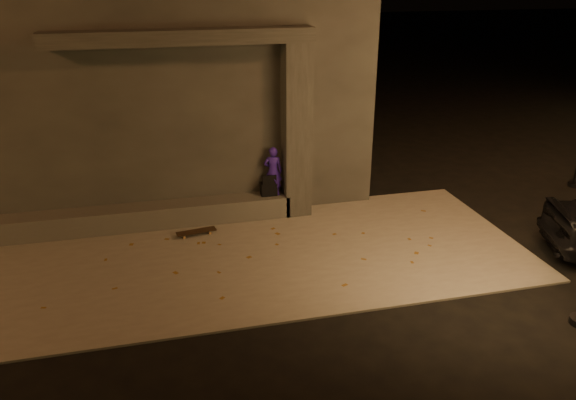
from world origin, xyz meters
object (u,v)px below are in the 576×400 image
object	(u,v)px
skateboard	(196,232)
skateboarder	(273,171)
backpack	(269,188)
column	(296,131)

from	to	relation	value
skateboard	skateboarder	bearing A→B (deg)	11.97
backpack	skateboard	distance (m)	1.82
column	skateboard	xyz separation A→B (m)	(-2.21, -0.65, -1.73)
column	backpack	size ratio (longest dim) A/B	7.61
skateboarder	backpack	bearing A→B (deg)	14.21
column	skateboard	distance (m)	2.88
backpack	column	bearing A→B (deg)	-0.68
column	skateboard	world-z (taller)	column
column	skateboarder	bearing A→B (deg)	180.00
skateboarder	skateboard	distance (m)	2.04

